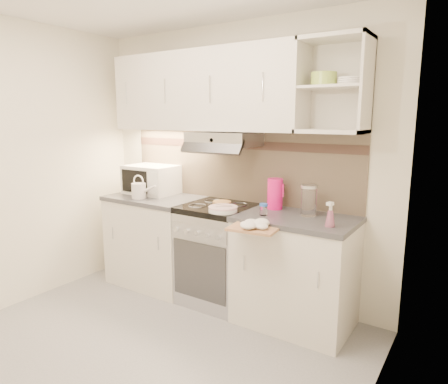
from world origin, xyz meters
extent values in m
plane|color=#949497|center=(0.00, 0.00, 0.00)|extent=(3.00, 3.00, 0.00)
cube|color=white|center=(0.00, 1.40, 1.25)|extent=(3.00, 0.04, 2.50)
cube|color=white|center=(1.50, 0.00, 1.25)|extent=(0.04, 2.80, 2.50)
cube|color=tan|center=(0.00, 1.39, 1.22)|extent=(2.40, 0.02, 0.64)
cube|color=#3B2720|center=(0.00, 1.38, 1.42)|extent=(2.40, 0.01, 0.08)
cube|color=silver|center=(-0.25, 1.23, 1.90)|extent=(1.90, 0.34, 0.70)
cube|color=silver|center=(0.95, 1.23, 1.90)|extent=(0.50, 0.34, 0.70)
cylinder|color=#A1C54B|center=(0.87, 1.23, 1.95)|extent=(0.19, 0.19, 0.10)
cylinder|color=white|center=(1.07, 1.23, 1.93)|extent=(0.18, 0.18, 0.06)
cube|color=#B7B7BC|center=(0.00, 1.20, 1.48)|extent=(0.60, 0.40, 0.12)
cube|color=silver|center=(-0.75, 1.10, 0.43)|extent=(0.90, 0.60, 0.86)
cube|color=#47474C|center=(-0.75, 1.10, 0.88)|extent=(0.92, 0.62, 0.04)
cube|color=silver|center=(0.75, 1.10, 0.43)|extent=(0.90, 0.60, 0.86)
cube|color=#47474C|center=(0.75, 1.10, 0.88)|extent=(0.92, 0.62, 0.04)
cube|color=#B7B7BC|center=(0.00, 1.10, 0.42)|extent=(0.60, 0.58, 0.85)
cube|color=black|center=(0.00, 1.10, 0.88)|extent=(0.60, 0.60, 0.05)
cube|color=white|center=(-0.89, 1.20, 1.04)|extent=(0.52, 0.38, 0.29)
cube|color=black|center=(-0.89, 1.02, 1.04)|extent=(0.33, 0.02, 0.22)
cylinder|color=silver|center=(-0.81, 0.94, 0.97)|extent=(0.14, 0.14, 0.15)
cone|color=silver|center=(-0.71, 0.95, 0.99)|extent=(0.19, 0.06, 0.11)
torus|color=silver|center=(-0.81, 0.94, 1.07)|extent=(0.12, 0.03, 0.12)
cylinder|color=white|center=(0.17, 0.92, 0.91)|extent=(0.24, 0.24, 0.01)
cylinder|color=white|center=(0.17, 0.92, 0.92)|extent=(0.24, 0.24, 0.01)
cylinder|color=white|center=(0.17, 0.92, 0.94)|extent=(0.24, 0.24, 0.01)
cube|color=silver|center=(0.17, 0.92, 0.95)|extent=(0.15, 0.06, 0.01)
cylinder|color=olive|center=(0.04, 1.10, 0.92)|extent=(0.16, 0.16, 0.04)
cylinder|color=#F00F74|center=(0.48, 1.25, 1.03)|extent=(0.13, 0.13, 0.26)
cube|color=#F00F74|center=(0.54, 1.27, 1.06)|extent=(0.03, 0.04, 0.11)
cylinder|color=silver|center=(0.81, 1.18, 1.01)|extent=(0.12, 0.12, 0.22)
cylinder|color=#B7B7BC|center=(0.81, 1.18, 1.13)|extent=(0.13, 0.13, 0.02)
cylinder|color=white|center=(0.51, 1.00, 0.94)|extent=(0.06, 0.06, 0.08)
cylinder|color=blue|center=(0.51, 1.00, 0.99)|extent=(0.07, 0.07, 0.02)
cone|color=pink|center=(1.06, 0.96, 0.96)|extent=(0.07, 0.07, 0.12)
cube|color=tan|center=(0.57, 0.75, 0.87)|extent=(0.39, 0.36, 0.02)
camera|label=1|loc=(1.94, -1.76, 1.67)|focal=32.00mm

